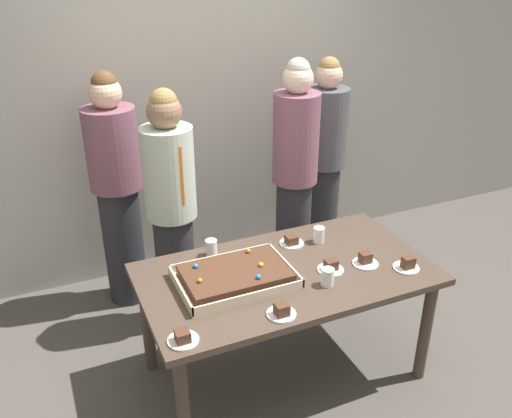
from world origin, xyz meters
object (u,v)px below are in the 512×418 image
at_px(person_serving_front, 172,209).
at_px(person_striped_tie_right, 295,178).
at_px(sheet_cake, 235,276).
at_px(drink_cup_nearest, 211,248).
at_px(person_green_shirt_behind, 117,190).
at_px(plated_slice_center_front, 331,267).
at_px(drink_cup_far_end, 328,277).
at_px(plated_slice_near_left, 407,265).
at_px(plated_slice_far_right, 292,241).
at_px(plated_slice_far_left, 282,311).
at_px(plated_slice_near_right, 365,261).
at_px(plated_slice_center_back, 183,338).
at_px(person_far_right_suit, 324,162).
at_px(drink_cup_middle, 319,235).
at_px(party_table, 286,284).

bearing_deg(person_serving_front, person_striped_tie_right, 80.74).
relative_size(sheet_cake, person_serving_front, 0.38).
height_order(drink_cup_nearest, person_green_shirt_behind, person_green_shirt_behind).
height_order(plated_slice_center_front, drink_cup_far_end, drink_cup_far_end).
relative_size(plated_slice_near_left, person_green_shirt_behind, 0.09).
distance_m(plated_slice_far_right, person_green_shirt_behind, 1.29).
height_order(person_serving_front, person_striped_tie_right, person_striped_tie_right).
bearing_deg(drink_cup_far_end, plated_slice_far_left, -157.55).
bearing_deg(person_serving_front, plated_slice_near_right, 34.96).
xyz_separation_m(plated_slice_center_back, person_far_right_suit, (1.59, 1.44, 0.12)).
bearing_deg(sheet_cake, plated_slice_far_right, 27.36).
height_order(plated_slice_far_left, plated_slice_center_front, plated_slice_far_left).
xyz_separation_m(plated_slice_far_right, drink_cup_far_end, (-0.02, -0.47, 0.03)).
bearing_deg(person_serving_front, plated_slice_center_back, -23.37).
xyz_separation_m(plated_slice_near_right, plated_slice_center_back, (-1.17, -0.23, -0.00)).
height_order(plated_slice_near_right, plated_slice_center_front, plated_slice_near_right).
xyz_separation_m(plated_slice_near_right, plated_slice_center_front, (-0.22, 0.02, -0.00)).
height_order(drink_cup_middle, person_serving_front, person_serving_front).
xyz_separation_m(plated_slice_far_left, drink_cup_far_end, (0.35, 0.14, 0.03)).
bearing_deg(person_striped_tie_right, plated_slice_center_back, -1.23).
distance_m(sheet_cake, drink_cup_far_end, 0.50).
height_order(plated_slice_near_right, person_serving_front, person_serving_front).
bearing_deg(party_table, plated_slice_far_left, -120.28).
bearing_deg(sheet_cake, plated_slice_near_right, -9.74).
bearing_deg(plated_slice_near_right, sheet_cake, 170.26).
relative_size(drink_cup_middle, drink_cup_far_end, 1.00).
bearing_deg(plated_slice_far_left, person_far_right_suit, 53.29).
relative_size(drink_cup_middle, person_far_right_suit, 0.06).
height_order(drink_cup_nearest, person_serving_front, person_serving_front).
bearing_deg(plated_slice_center_front, plated_slice_near_right, -4.98).
height_order(sheet_cake, person_far_right_suit, person_far_right_suit).
bearing_deg(plated_slice_center_back, plated_slice_far_right, 34.66).
distance_m(drink_cup_far_end, person_far_right_suit, 1.50).
bearing_deg(plated_slice_far_right, plated_slice_near_right, -52.60).
height_order(plated_slice_near_left, plated_slice_near_right, plated_slice_near_left).
xyz_separation_m(sheet_cake, person_far_right_suit, (1.18, 1.08, 0.10)).
distance_m(drink_cup_nearest, person_far_right_suit, 1.42).
bearing_deg(person_green_shirt_behind, person_serving_front, 14.42).
height_order(party_table, plated_slice_near_left, plated_slice_near_left).
bearing_deg(sheet_cake, drink_cup_middle, 17.82).
distance_m(plated_slice_near_left, plated_slice_center_back, 1.36).
bearing_deg(person_green_shirt_behind, person_striped_tie_right, 52.12).
distance_m(party_table, person_green_shirt_behind, 1.41).
relative_size(sheet_cake, plated_slice_center_front, 4.20).
xyz_separation_m(sheet_cake, person_serving_front, (-0.13, 0.77, 0.09)).
height_order(plated_slice_near_left, person_striped_tie_right, person_striped_tie_right).
xyz_separation_m(plated_slice_center_back, person_striped_tie_right, (1.17, 1.14, 0.17)).
relative_size(plated_slice_far_right, drink_cup_nearest, 1.50).
bearing_deg(person_serving_front, drink_cup_nearest, 4.23).
xyz_separation_m(plated_slice_center_back, person_serving_front, (0.27, 1.13, 0.11)).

